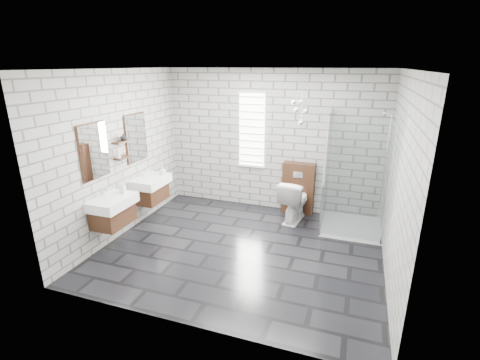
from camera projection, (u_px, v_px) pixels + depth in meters
The scene contains 20 objects.
floor at pixel (242, 249), 5.49m from camera, with size 4.20×3.60×0.02m, color black.
ceiling at pixel (242, 68), 4.62m from camera, with size 4.20×3.60×0.02m, color white.
wall_back at pixel (272, 141), 6.68m from camera, with size 4.20×0.02×2.70m, color #A7A7A2.
wall_front at pixel (183, 215), 3.43m from camera, with size 4.20×0.02×2.70m, color #A7A7A2.
wall_left at pixel (120, 155), 5.70m from camera, with size 0.02×3.60×2.70m, color #A7A7A2.
wall_right at pixel (399, 181), 4.40m from camera, with size 0.02×3.60×2.70m, color #A7A7A2.
vanity_left at pixel (110, 203), 5.28m from camera, with size 0.47×0.70×1.57m.
vanity_right at pixel (149, 182), 6.22m from camera, with size 0.47×0.70×1.57m.
shelf_lower at pixel (123, 158), 5.64m from camera, with size 0.14×0.30×0.03m, color #3F2313.
shelf_upper at pixel (121, 142), 5.56m from camera, with size 0.14×0.30×0.03m, color #3F2313.
window at pixel (252, 130), 6.71m from camera, with size 0.56×0.05×1.48m.
cistern_panel at pixel (298, 188), 6.67m from camera, with size 0.60×0.20×1.00m, color #3F2313.
flush_plate at pixel (298, 175), 6.48m from camera, with size 0.18×0.01×0.12m, color silver.
shower_enclosure at pixel (347, 204), 5.92m from camera, with size 1.00×1.00×2.03m.
pendant_cluster at pixel (300, 109), 5.87m from camera, with size 0.28×0.24×0.93m.
toilet at pixel (294, 200), 6.37m from camera, with size 0.44×0.77×0.78m, color white.
soap_bottle_a at pixel (123, 188), 5.41m from camera, with size 0.08×0.08×0.17m, color #B2B2B2.
soap_bottle_b at pixel (162, 170), 6.33m from camera, with size 0.12×0.12×0.15m, color #B2B2B2.
soap_bottle_c at pixel (118, 152), 5.50m from camera, with size 0.08×0.08×0.20m, color #B2B2B2.
vase at pixel (123, 137), 5.59m from camera, with size 0.11×0.11×0.11m, color #B2B2B2.
Camera 1 is at (1.55, -4.60, 2.76)m, focal length 26.00 mm.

